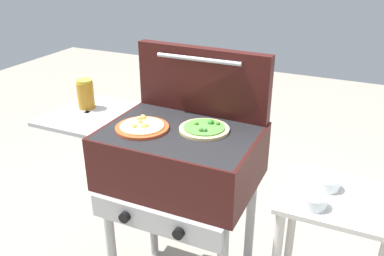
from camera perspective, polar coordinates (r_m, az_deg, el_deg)
The scene contains 8 objects.
grill at distance 1.76m, azimuth -1.97°, elevation -4.56°, with size 0.96×0.53×0.90m.
grill_lid_open at distance 1.82m, azimuth 1.39°, elevation 6.61°, with size 0.63×0.09×0.30m.
pizza_veggie at distance 1.68m, azimuth 1.74°, elevation -0.06°, with size 0.21×0.21×0.04m.
pizza_cheese at distance 1.71m, azimuth -7.00°, elevation 0.16°, with size 0.22×0.22×0.04m.
sauce_jar at distance 1.96m, azimuth -14.64°, elevation 4.61°, with size 0.08×0.08×0.14m.
prep_table at distance 1.74m, azimuth 19.25°, elevation -15.05°, with size 0.44×0.36×0.75m.
topping_bowl_near at distance 1.53m, azimuth 16.62°, elevation -9.76°, with size 0.10×0.10×0.04m.
topping_bowl_far at distance 1.65m, azimuth 18.31°, elevation -7.34°, with size 0.10×0.10×0.04m.
Camera 1 is at (0.68, -1.38, 1.61)m, focal length 38.17 mm.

